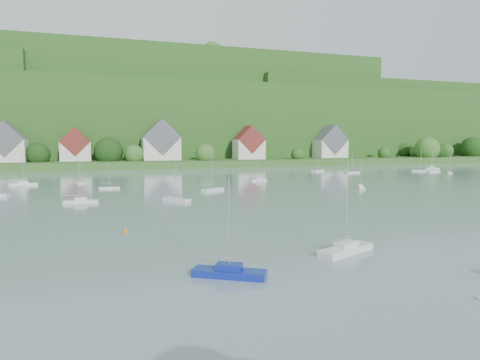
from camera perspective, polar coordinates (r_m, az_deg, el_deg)
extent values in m
cube|color=#2B5520|center=(197.06, -12.64, 2.40)|extent=(600.00, 60.00, 3.00)
cube|color=#1B4416|center=(271.77, -14.15, 7.01)|extent=(620.00, 160.00, 40.00)
cube|color=#1B4416|center=(268.02, -11.96, 8.80)|extent=(240.00, 130.00, 60.00)
cube|color=#1B4416|center=(307.69, 17.64, 7.08)|extent=(200.00, 110.00, 48.00)
sphere|color=#316625|center=(237.44, 24.36, 3.89)|extent=(12.88, 12.88, 12.88)
sphere|color=black|center=(249.53, 21.25, 3.87)|extent=(10.46, 10.46, 10.46)
sphere|color=#234B16|center=(226.41, 19.20, 3.50)|extent=(6.45, 6.45, 6.45)
sphere|color=black|center=(254.72, 24.03, 3.80)|extent=(10.68, 10.68, 10.68)
sphere|color=black|center=(267.41, 29.28, 3.79)|extent=(12.85, 12.85, 12.85)
sphere|color=#316625|center=(180.33, -14.36, 3.43)|extent=(8.19, 8.19, 8.19)
sphere|color=#316625|center=(253.33, 24.91, 3.75)|extent=(10.50, 10.50, 10.50)
sphere|color=black|center=(248.09, 25.65, 3.52)|extent=(8.05, 8.05, 8.05)
sphere|color=#316625|center=(185.44, -28.48, 2.84)|extent=(6.49, 6.49, 6.49)
sphere|color=#316625|center=(198.89, 1.14, 4.12)|extent=(12.16, 12.16, 12.16)
sphere|color=#316625|center=(180.66, -4.80, 3.64)|extent=(8.73, 8.73, 8.73)
sphere|color=black|center=(183.87, -26.03, 3.21)|extent=(9.32, 9.32, 9.32)
sphere|color=#234B16|center=(253.74, 26.40, 3.57)|extent=(8.84, 8.84, 8.84)
sphere|color=#234B16|center=(197.27, 7.91, 3.50)|extent=(6.24, 6.24, 6.24)
sphere|color=black|center=(218.62, 11.57, 3.77)|extent=(8.16, 8.16, 8.16)
sphere|color=#316625|center=(248.71, 23.04, 3.62)|extent=(8.09, 8.09, 8.09)
sphere|color=black|center=(182.45, -17.62, 3.75)|extent=(11.92, 11.92, 11.92)
sphere|color=black|center=(255.78, -29.84, 13.65)|extent=(7.18, 7.18, 7.18)
sphere|color=#234B16|center=(262.17, -5.07, 16.08)|extent=(12.83, 12.83, 12.83)
sphere|color=#316625|center=(244.17, -23.64, 16.29)|extent=(8.18, 8.18, 8.18)
sphere|color=#234B16|center=(280.71, -14.17, 15.22)|extent=(12.73, 12.73, 12.73)
sphere|color=#234B16|center=(265.49, 5.11, 15.89)|extent=(11.50, 11.50, 11.50)
sphere|color=#234B16|center=(286.36, -1.68, 15.24)|extent=(14.65, 14.65, 14.65)
sphere|color=#316625|center=(239.45, -3.82, 17.10)|extent=(11.95, 11.95, 11.95)
sphere|color=#234B16|center=(276.05, 12.78, 15.31)|extent=(9.76, 9.76, 9.76)
sphere|color=#316625|center=(276.24, -24.48, 14.87)|extent=(7.07, 7.07, 7.07)
sphere|color=black|center=(244.65, -14.72, 16.53)|extent=(8.21, 8.21, 8.21)
sphere|color=#316625|center=(267.78, -19.31, 15.56)|extent=(12.24, 12.24, 12.24)
sphere|color=#316625|center=(277.39, 11.39, 15.26)|extent=(9.00, 9.00, 9.00)
sphere|color=#234B16|center=(284.51, 7.41, 15.03)|extent=(8.03, 8.03, 8.03)
sphere|color=#316625|center=(322.12, 19.89, 11.50)|extent=(9.52, 9.52, 9.52)
sphere|color=#316625|center=(359.54, 27.10, 10.54)|extent=(9.12, 9.12, 9.12)
sphere|color=#316625|center=(282.98, 7.25, 12.87)|extent=(14.97, 14.97, 14.97)
sphere|color=black|center=(290.03, 21.15, 12.12)|extent=(7.52, 7.52, 7.52)
sphere|color=#234B16|center=(272.13, 3.20, 13.02)|extent=(9.78, 9.78, 9.78)
sphere|color=#234B16|center=(288.27, 11.11, 12.57)|extent=(12.02, 12.02, 12.02)
sphere|color=black|center=(281.78, 16.32, 12.62)|extent=(11.57, 11.57, 11.57)
sphere|color=#234B16|center=(262.40, 15.11, 13.25)|extent=(12.65, 12.65, 12.65)
sphere|color=#316625|center=(278.14, 18.05, 12.55)|extent=(8.28, 8.28, 8.28)
sphere|color=black|center=(321.72, 17.96, 11.50)|extent=(7.47, 7.47, 7.47)
sphere|color=#316625|center=(272.31, 8.00, 12.96)|extent=(9.48, 9.48, 9.48)
sphere|color=black|center=(339.42, 20.24, 10.10)|extent=(8.43, 8.43, 8.43)
sphere|color=#234B16|center=(261.04, -23.06, 11.71)|extent=(12.01, 12.01, 12.01)
sphere|color=black|center=(314.30, 22.19, 10.62)|extent=(13.54, 13.54, 13.54)
sphere|color=black|center=(285.07, 11.14, 11.55)|extent=(15.08, 15.08, 15.08)
sphere|color=#316625|center=(294.31, 7.85, 11.43)|extent=(15.99, 15.99, 15.99)
sphere|color=black|center=(270.51, -15.02, 11.84)|extent=(15.72, 15.72, 15.72)
sphere|color=#316625|center=(381.06, 20.89, 9.66)|extent=(14.17, 14.17, 14.17)
sphere|color=#234B16|center=(267.30, -11.78, 11.79)|extent=(10.54, 10.54, 10.54)
sphere|color=black|center=(341.67, 30.04, 9.86)|extent=(14.14, 14.14, 14.14)
cube|color=beige|center=(186.88, -29.38, 3.54)|extent=(14.00, 10.00, 9.00)
cube|color=#505057|center=(186.85, -29.44, 4.92)|extent=(14.00, 10.40, 14.00)
cube|color=beige|center=(185.51, -21.65, 3.69)|extent=(12.00, 9.00, 8.00)
cube|color=maroon|center=(185.47, -21.69, 4.92)|extent=(12.00, 9.36, 12.00)
cube|color=beige|center=(185.45, -10.80, 4.27)|extent=(16.00, 11.00, 10.00)
cube|color=#505057|center=(185.44, -10.83, 5.81)|extent=(16.00, 11.44, 16.00)
cube|color=beige|center=(192.52, 1.21, 4.25)|extent=(13.00, 10.00, 9.00)
cube|color=maroon|center=(192.50, 1.21, 5.58)|extent=(13.00, 10.40, 13.00)
cube|color=beige|center=(214.92, 12.30, 4.23)|extent=(15.00, 10.00, 9.00)
cube|color=#505057|center=(214.90, 12.33, 5.43)|extent=(15.00, 10.40, 15.00)
cube|color=navy|center=(34.22, -1.50, -12.71)|extent=(5.99, 4.45, 0.60)
cube|color=navy|center=(34.05, -1.51, -11.83)|extent=(2.39, 2.06, 0.50)
cylinder|color=silver|center=(33.20, -1.52, -6.09)|extent=(0.10, 0.10, 7.46)
cylinder|color=silver|center=(34.09, -2.99, -10.68)|extent=(2.87, 1.73, 0.08)
cube|color=silver|center=(42.32, 14.39, -9.31)|extent=(6.82, 4.24, 0.66)
cube|color=silver|center=(42.18, 14.41, -8.54)|extent=(2.64, 2.08, 0.50)
cylinder|color=silver|center=(41.44, 14.53, -3.32)|extent=(0.10, 0.10, 8.27)
cylinder|color=silver|center=(41.25, 13.62, -7.91)|extent=(3.39, 1.46, 0.08)
sphere|color=orange|center=(52.02, -15.51, -6.98)|extent=(0.49, 0.49, 0.49)
cube|color=silver|center=(182.11, 24.89, 1.43)|extent=(5.92, 2.77, 0.57)
cube|color=silver|center=(182.08, 24.90, 1.60)|extent=(2.19, 1.52, 0.50)
cylinder|color=silver|center=(181.92, 24.94, 2.64)|extent=(0.10, 0.10, 7.14)
cylinder|color=silver|center=(181.61, 24.67, 1.80)|extent=(3.09, 0.74, 0.08)
cube|color=silver|center=(92.23, -3.77, -1.34)|extent=(5.82, 4.76, 0.59)
cylinder|color=silver|center=(91.85, -3.78, 1.15)|extent=(0.10, 0.10, 7.42)
cylinder|color=silver|center=(91.43, -4.14, -0.64)|extent=(2.72, 1.93, 0.08)
cube|color=silver|center=(164.20, 25.09, 1.04)|extent=(4.84, 1.66, 0.48)
cylinder|color=silver|center=(164.02, 25.14, 2.16)|extent=(0.10, 0.10, 5.95)
cylinder|color=silver|center=(163.68, 24.92, 1.44)|extent=(2.62, 0.26, 0.08)
cube|color=silver|center=(116.54, -27.61, -0.54)|extent=(6.55, 2.19, 0.65)
cube|color=silver|center=(116.49, -27.62, -0.26)|extent=(2.33, 1.40, 0.50)
cylinder|color=silver|center=(116.23, -27.70, 1.60)|extent=(0.10, 0.10, 8.06)
cylinder|color=silver|center=(116.55, -28.11, 0.05)|extent=(3.55, 0.29, 0.08)
cube|color=silver|center=(154.98, 10.66, 1.25)|extent=(6.14, 4.65, 0.61)
cylinder|color=silver|center=(154.76, 10.69, 2.78)|extent=(0.10, 0.10, 7.67)
cylinder|color=silver|center=(154.12, 10.50, 1.68)|extent=(2.93, 1.82, 0.08)
cube|color=silver|center=(101.02, 16.25, -1.00)|extent=(2.98, 4.84, 0.47)
cube|color=silver|center=(100.97, 16.25, -0.72)|extent=(1.47, 1.87, 0.50)
cylinder|color=silver|center=(100.73, 16.29, 0.79)|extent=(0.10, 0.10, 5.86)
cylinder|color=silver|center=(100.22, 16.34, -0.40)|extent=(1.05, 2.42, 0.08)
cube|color=silver|center=(100.73, -17.52, -1.05)|extent=(4.73, 1.65, 0.46)
cylinder|color=silver|center=(100.45, -17.57, 0.73)|extent=(0.10, 0.10, 5.81)
cylinder|color=silver|center=(100.67, -17.93, -0.42)|extent=(2.55, 0.27, 0.08)
cube|color=silver|center=(78.87, -21.04, -2.80)|extent=(5.89, 1.76, 0.59)
cube|color=silver|center=(78.80, -21.05, -2.41)|extent=(2.07, 1.19, 0.50)
cylinder|color=silver|center=(78.43, -21.13, 0.06)|extent=(0.10, 0.10, 7.32)
cylinder|color=silver|center=(78.79, -21.70, -1.95)|extent=(3.22, 0.15, 0.08)
cube|color=silver|center=(150.17, 15.15, 1.03)|extent=(5.82, 2.14, 0.57)
cylinder|color=silver|center=(149.95, 15.18, 2.49)|extent=(0.10, 0.10, 7.12)
cylinder|color=silver|center=(149.56, 14.90, 1.47)|extent=(3.13, 0.38, 0.08)
cube|color=silver|center=(166.50, 23.60, 1.17)|extent=(5.71, 5.14, 0.60)
cylinder|color=silver|center=(166.29, 23.65, 2.57)|extent=(0.10, 0.10, 7.52)
cylinder|color=silver|center=(166.40, 23.30, 1.60)|extent=(2.60, 2.18, 0.08)
cube|color=silver|center=(115.50, 2.49, -0.02)|extent=(5.39, 2.78, 0.52)
cube|color=silver|center=(115.46, 2.49, 0.23)|extent=(2.02, 1.46, 0.50)
cylinder|color=silver|center=(115.23, 2.50, 1.71)|extent=(0.10, 0.10, 6.48)
cylinder|color=silver|center=(114.95, 2.18, 0.53)|extent=(2.77, 0.84, 0.08)
cube|color=silver|center=(161.63, 26.88, 0.92)|extent=(4.25, 4.75, 0.50)
cylinder|color=silver|center=(161.44, 26.93, 2.11)|extent=(0.10, 0.10, 6.25)
cylinder|color=silver|center=(160.81, 26.92, 1.31)|extent=(1.80, 2.18, 0.08)
cube|color=silver|center=(115.77, -21.32, -0.37)|extent=(2.57, 4.95, 0.48)
cylinder|color=silver|center=(115.52, -21.38, 1.21)|extent=(0.10, 0.10, 5.96)
cylinder|color=silver|center=(116.36, -21.42, 0.21)|extent=(0.79, 2.54, 0.08)
cube|color=silver|center=(76.98, -8.75, -2.70)|extent=(4.76, 5.73, 0.59)
cylinder|color=silver|center=(76.53, -8.79, 0.24)|extent=(0.10, 0.10, 7.34)
cylinder|color=silver|center=(77.45, -9.22, -1.77)|extent=(1.95, 2.67, 0.08)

